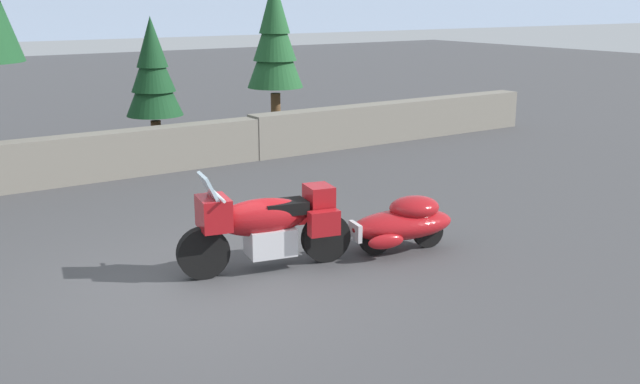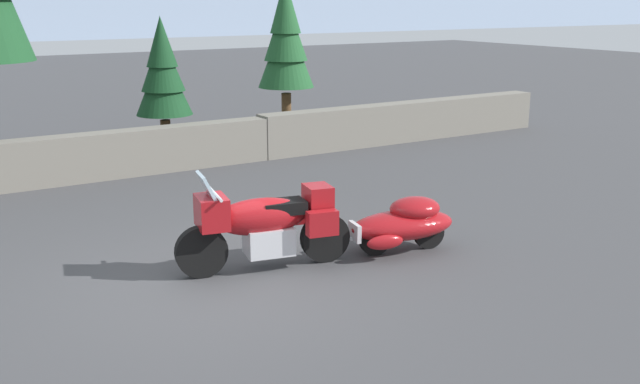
{
  "view_description": "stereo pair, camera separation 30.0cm",
  "coord_description": "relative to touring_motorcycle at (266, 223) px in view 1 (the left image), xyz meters",
  "views": [
    {
      "loc": [
        -3.66,
        -7.7,
        3.39
      ],
      "look_at": [
        1.78,
        0.38,
        0.85
      ],
      "focal_mm": 41.72,
      "sensor_mm": 36.0,
      "label": 1
    },
    {
      "loc": [
        -3.41,
        -7.87,
        3.39
      ],
      "look_at": [
        1.78,
        0.38,
        0.85
      ],
      "focal_mm": 41.72,
      "sensor_mm": 36.0,
      "label": 2
    }
  ],
  "objects": [
    {
      "name": "ground_plane",
      "position": [
        -0.81,
        -0.18,
        -0.62
      ],
      "size": [
        80.0,
        80.0,
        0.0
      ],
      "primitive_type": "plane",
      "color": "#424244"
    },
    {
      "name": "stone_guard_wall",
      "position": [
        -0.27,
        6.07,
        -0.16
      ],
      "size": [
        24.0,
        0.54,
        0.94
      ],
      "color": "slate",
      "rests_on": "ground"
    },
    {
      "name": "touring_motorcycle",
      "position": [
        0.0,
        0.0,
        0.0
      ],
      "size": [
        2.29,
        1.03,
        1.33
      ],
      "color": "black",
      "rests_on": "ground"
    },
    {
      "name": "car_shaped_trailer",
      "position": [
        1.94,
        -0.41,
        -0.21
      ],
      "size": [
        2.23,
        1.01,
        0.76
      ],
      "color": "black",
      "rests_on": "ground"
    },
    {
      "name": "pine_tree_secondary",
      "position": [
        4.84,
        7.91,
        1.83
      ],
      "size": [
        1.37,
        1.37,
        3.91
      ],
      "color": "brown",
      "rests_on": "ground"
    },
    {
      "name": "pine_tree_far_right",
      "position": [
        1.35,
        7.02,
        1.29
      ],
      "size": [
        1.19,
        1.19,
        3.05
      ],
      "color": "brown",
      "rests_on": "ground"
    }
  ]
}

